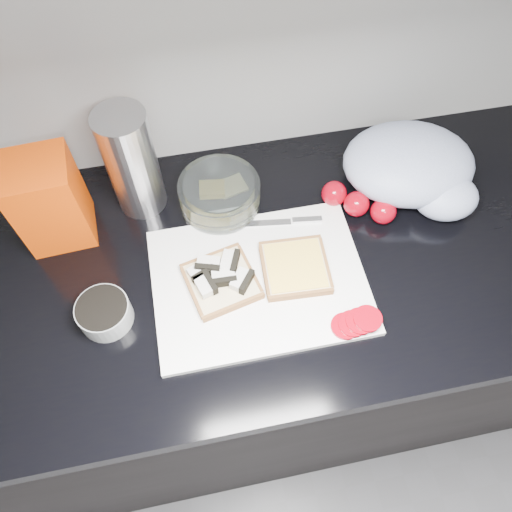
{
  "coord_description": "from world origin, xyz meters",
  "views": [
    {
      "loc": [
        -0.12,
        0.7,
        1.74
      ],
      "look_at": [
        -0.03,
        1.17,
        0.95
      ],
      "focal_mm": 35.0,
      "sensor_mm": 36.0,
      "label": 1
    }
  ],
  "objects_px": {
    "glass_bowl": "(220,196)",
    "bread_bag": "(49,201)",
    "steel_canister": "(132,163)",
    "cutting_board": "(259,281)"
  },
  "relations": [
    {
      "from": "glass_bowl",
      "to": "bread_bag",
      "type": "height_order",
      "value": "bread_bag"
    },
    {
      "from": "bread_bag",
      "to": "steel_canister",
      "type": "xyz_separation_m",
      "value": [
        0.16,
        0.04,
        0.02
      ]
    },
    {
      "from": "bread_bag",
      "to": "steel_canister",
      "type": "relative_size",
      "value": 0.82
    },
    {
      "from": "cutting_board",
      "to": "glass_bowl",
      "type": "distance_m",
      "value": 0.2
    },
    {
      "from": "cutting_board",
      "to": "steel_canister",
      "type": "bearing_deg",
      "value": 129.74
    },
    {
      "from": "steel_canister",
      "to": "bread_bag",
      "type": "bearing_deg",
      "value": -164.86
    },
    {
      "from": "glass_bowl",
      "to": "bread_bag",
      "type": "relative_size",
      "value": 0.86
    },
    {
      "from": "glass_bowl",
      "to": "steel_canister",
      "type": "relative_size",
      "value": 0.7
    },
    {
      "from": "cutting_board",
      "to": "glass_bowl",
      "type": "xyz_separation_m",
      "value": [
        -0.04,
        0.2,
        0.03
      ]
    },
    {
      "from": "steel_canister",
      "to": "glass_bowl",
      "type": "bearing_deg",
      "value": -15.97
    }
  ]
}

